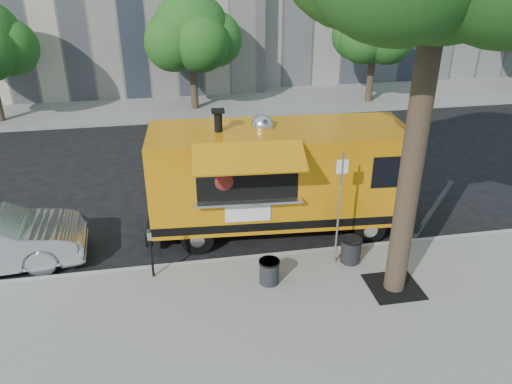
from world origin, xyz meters
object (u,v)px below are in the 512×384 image
parking_meter (151,247)px  trash_bin_right (351,249)px  far_tree_c (375,30)px  food_truck (277,176)px  trash_bin_left (269,271)px  sign_post (339,203)px  far_tree_b (191,32)px

parking_meter → trash_bin_right: 4.98m
far_tree_c → parking_meter: size_ratio=3.90×
parking_meter → food_truck: food_truck is taller
trash_bin_left → sign_post: bearing=16.6°
trash_bin_right → trash_bin_left: bearing=-167.0°
far_tree_c → food_truck: 14.16m
trash_bin_left → trash_bin_right: bearing=13.0°
sign_post → food_truck: 2.38m
parking_meter → food_truck: size_ratio=0.18×
parking_meter → food_truck: 4.04m
far_tree_c → trash_bin_left: far_tree_c is taller
food_truck → trash_bin_right: size_ratio=11.27×
food_truck → trash_bin_right: 2.87m
far_tree_b → far_tree_c: far_tree_b is taller
far_tree_c → parking_meter: (-11.00, -13.75, -2.74)m
far_tree_b → trash_bin_right: bearing=-78.3°
far_tree_b → trash_bin_left: far_tree_b is taller
far_tree_c → trash_bin_right: far_tree_c is taller
trash_bin_left → trash_bin_right: 2.28m
parking_meter → trash_bin_left: size_ratio=2.20×
parking_meter → food_truck: bearing=28.9°
parking_meter → far_tree_b: bearing=81.9°
far_tree_b → trash_bin_left: (0.73, -14.79, -3.36)m
far_tree_b → far_tree_c: 9.01m
food_truck → sign_post: bearing=-59.5°
trash_bin_right → far_tree_b: bearing=101.7°
parking_meter → trash_bin_right: bearing=-2.7°
far_tree_b → food_truck: bearing=-83.0°
far_tree_b → food_truck: far_tree_b is taller
sign_post → food_truck: size_ratio=0.40×
far_tree_b → sign_post: (2.55, -14.25, -1.98)m
sign_post → trash_bin_left: sign_post is taller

